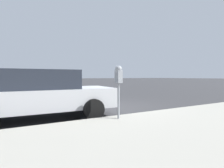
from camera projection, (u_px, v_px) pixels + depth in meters
ground_plane at (103, 107)px, 7.40m from camera, size 220.00×220.00×0.00m
parking_meter at (119, 78)px, 4.72m from camera, size 0.21×0.19×1.44m
car_silver at (39, 93)px, 5.31m from camera, size 2.10×4.52×1.50m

